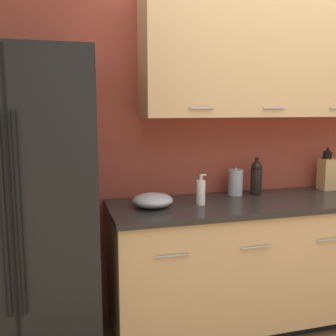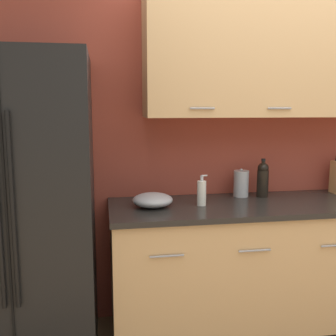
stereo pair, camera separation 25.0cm
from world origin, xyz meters
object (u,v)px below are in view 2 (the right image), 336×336
Objects in this scene: mixing_bowl at (153,200)px; soap_dispenser at (202,193)px; wine_bottle at (263,179)px; steel_canister at (241,183)px; refrigerator at (21,211)px.

soap_dispenser is at bearing -2.54° from mixing_bowl.
soap_dispenser is 0.32m from mixing_bowl.
wine_bottle is 0.52m from soap_dispenser.
soap_dispenser is 0.40m from steel_canister.
refrigerator reaches higher than steel_canister.
wine_bottle is 0.16m from steel_canister.
wine_bottle is at bearing 19.43° from soap_dispenser.
wine_bottle is 1.35× the size of steel_canister.
soap_dispenser reaches higher than mixing_bowl.
steel_canister is (1.46, 0.24, 0.08)m from refrigerator.
wine_bottle is (1.61, 0.20, 0.11)m from refrigerator.
soap_dispenser is 0.78× the size of mixing_bowl.
wine_bottle is at bearing -12.26° from steel_canister.
mixing_bowl is at bearing -163.86° from steel_canister.
refrigerator is 7.17× the size of mixing_bowl.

